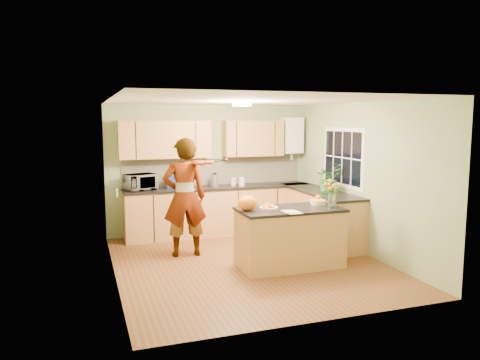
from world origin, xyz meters
name	(u,v)px	position (x,y,z in m)	size (l,w,h in m)	color
floor	(248,263)	(0.00, 0.00, 0.00)	(4.50, 4.50, 0.00)	brown
ceiling	(248,100)	(0.00, 0.00, 2.50)	(4.00, 4.50, 0.02)	silver
wall_back	(209,169)	(0.00, 2.25, 1.25)	(4.00, 0.02, 2.50)	gray
wall_front	(320,211)	(0.00, -2.25, 1.25)	(4.00, 0.02, 2.50)	gray
wall_left	(113,190)	(-2.00, 0.00, 1.25)	(0.02, 4.50, 2.50)	gray
wall_right	(361,178)	(2.00, 0.00, 1.25)	(0.02, 4.50, 2.50)	gray
back_counter	(219,210)	(0.10, 1.95, 0.47)	(3.64, 0.62, 0.94)	#AF7A46
right_counter	(320,216)	(1.70, 0.85, 0.47)	(0.62, 2.24, 0.94)	#AF7A46
splashback	(215,171)	(0.10, 2.23, 1.20)	(3.60, 0.02, 0.52)	beige
upper_cabinets	(203,139)	(-0.18, 2.08, 1.85)	(3.20, 0.34, 0.70)	#AF7A46
boiler	(292,135)	(1.70, 2.09, 1.90)	(0.40, 0.30, 0.86)	white
window_right	(342,158)	(1.99, 0.60, 1.55)	(0.01, 1.30, 1.05)	white
light_switch	(117,193)	(-1.99, -0.60, 1.30)	(0.02, 0.09, 0.09)	white
ceiling_lamp	(242,104)	(0.00, 0.30, 2.46)	(0.30, 0.30, 0.07)	#FFEABF
peninsula_island	(290,237)	(0.54, -0.35, 0.45)	(1.57, 0.80, 0.90)	#AF7A46
fruit_dish	(269,207)	(0.19, -0.35, 0.94)	(0.27, 0.27, 0.10)	beige
orange_bowl	(318,201)	(1.09, -0.20, 0.96)	(0.24, 0.24, 0.14)	beige
flower_vase	(332,188)	(1.14, -0.53, 1.21)	(0.25, 0.25, 0.46)	silver
orange_bag	(247,203)	(-0.12, -0.30, 1.01)	(0.29, 0.25, 0.22)	orange
papers	(293,212)	(0.44, -0.65, 0.90)	(0.20, 0.27, 0.01)	silver
violinist	(185,197)	(-0.83, 0.74, 0.97)	(0.70, 0.46, 1.93)	#E6AE8D
violin	(199,163)	(-0.63, 0.52, 1.55)	(0.61, 0.24, 0.12)	#4B0F04
microwave	(140,182)	(-1.39, 1.95, 1.09)	(0.53, 0.36, 0.30)	white
blue_box	(176,182)	(-0.72, 1.97, 1.06)	(0.30, 0.22, 0.24)	navy
kettle	(215,180)	(0.03, 1.98, 1.07)	(0.17, 0.17, 0.31)	silver
jar_cream	(233,182)	(0.40, 1.97, 1.02)	(0.10, 0.10, 0.16)	beige
jar_white	(242,181)	(0.56, 1.90, 1.02)	(0.11, 0.11, 0.16)	white
potted_plant	(328,178)	(1.70, 0.58, 1.20)	(0.48, 0.41, 0.53)	#2E7928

